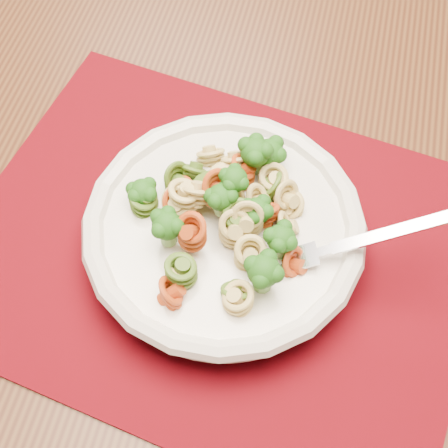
% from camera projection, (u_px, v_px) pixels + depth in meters
% --- Properties ---
extents(dining_table, '(1.66, 1.17, 0.70)m').
position_uv_depth(dining_table, '(235.00, 203.00, 0.72)').
color(dining_table, '#533117').
rests_on(dining_table, ground).
extents(placemat, '(0.49, 0.39, 0.00)m').
position_uv_depth(placemat, '(217.00, 249.00, 0.59)').
color(placemat, '#57030E').
rests_on(placemat, dining_table).
extents(pasta_bowl, '(0.26, 0.26, 0.05)m').
position_uv_depth(pasta_bowl, '(224.00, 230.00, 0.57)').
color(pasta_bowl, silver).
rests_on(pasta_bowl, placemat).
extents(pasta_broccoli_heap, '(0.22, 0.22, 0.06)m').
position_uv_depth(pasta_broccoli_heap, '(224.00, 221.00, 0.55)').
color(pasta_broccoli_heap, tan).
rests_on(pasta_broccoli_heap, pasta_bowl).
extents(fork, '(0.17, 0.10, 0.08)m').
position_uv_depth(fork, '(303.00, 257.00, 0.53)').
color(fork, silver).
rests_on(fork, pasta_bowl).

